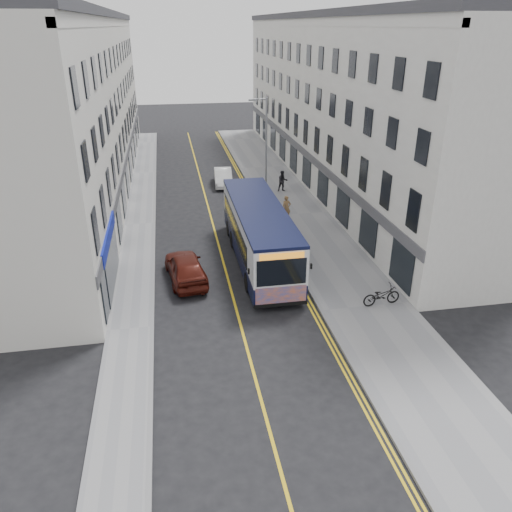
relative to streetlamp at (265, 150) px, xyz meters
name	(u,v)px	position (x,y,z in m)	size (l,w,h in m)	color
ground	(236,307)	(-4.17, -14.00, -4.38)	(140.00, 140.00, 0.00)	black
pavement_east	(298,215)	(2.08, -2.00, -4.32)	(4.50, 64.00, 0.12)	gray
pavement_west	(139,224)	(-9.17, -2.00, -4.32)	(2.00, 64.00, 0.12)	gray
kerb_east	(268,216)	(-0.17, -2.00, -4.32)	(0.18, 64.00, 0.13)	slate
kerb_west	(154,223)	(-8.17, -2.00, -4.32)	(0.18, 64.00, 0.13)	slate
road_centre_line	(212,221)	(-4.17, -2.00, -4.38)	(0.12, 64.00, 0.01)	gold
road_dbl_yellow_inner	(261,218)	(-0.62, -2.00, -4.38)	(0.10, 64.00, 0.01)	gold
road_dbl_yellow_outer	(264,217)	(-0.42, -2.00, -4.38)	(0.10, 64.00, 0.01)	gold
terrace_east	(334,103)	(7.33, 7.00, 2.12)	(6.00, 46.00, 13.00)	silver
terrace_west	(83,110)	(-13.17, 7.00, 2.12)	(6.00, 46.00, 13.00)	silver
streetlamp	(265,150)	(0.00, 0.00, 0.00)	(1.32, 0.18, 8.00)	gray
city_bus	(259,232)	(-2.11, -9.10, -2.55)	(2.69, 11.55, 3.35)	black
bicycle	(382,295)	(2.82, -15.21, -3.75)	(0.67, 1.93, 1.02)	black
pedestrian_near	(286,208)	(0.96, -2.97, -3.41)	(0.62, 0.41, 1.70)	olive
pedestrian_far	(283,181)	(2.16, 3.46, -3.41)	(0.83, 0.65, 1.71)	black
car_white	(223,177)	(-2.37, 6.47, -3.70)	(1.45, 4.15, 1.37)	white
car_maroon	(186,267)	(-6.39, -10.74, -3.61)	(1.83, 4.55, 1.55)	#4A130C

